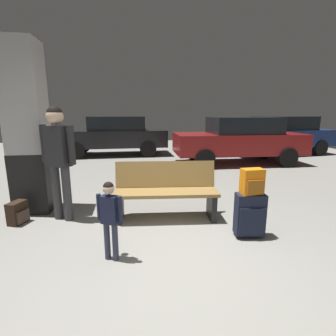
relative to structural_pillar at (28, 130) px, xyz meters
name	(u,v)px	position (x,y,z in m)	size (l,w,h in m)	color
ground_plane	(148,180)	(2.05, 1.87, -1.42)	(18.00, 18.00, 0.10)	gray
structural_pillar	(28,130)	(0.00, 0.00, 0.00)	(0.57, 0.57, 2.76)	black
bench	(166,191)	(2.18, -0.66, -0.93)	(1.64, 0.66, 0.89)	#9E7A42
suitcase	(250,215)	(3.20, -1.47, -1.05)	(0.40, 0.27, 0.60)	#191E33
backpack_bright	(252,182)	(3.20, -1.47, -0.60)	(0.29, 0.21, 0.34)	orange
child	(110,213)	(1.40, -1.76, -0.80)	(0.29, 0.23, 0.92)	#33384C
adult	(58,152)	(0.57, -0.50, -0.29)	(0.54, 0.34, 1.75)	#38383D
backpack_dark_floor	(18,213)	(-0.07, -0.57, -1.20)	(0.27, 0.32, 0.34)	black
parked_car_near	(239,139)	(5.16, 3.46, -0.56)	(4.14, 1.88, 1.51)	maroon
parked_car_far	(114,135)	(1.00, 5.83, -0.56)	(4.14, 1.89, 1.51)	black
parked_car_side	(280,134)	(7.60, 5.09, -0.56)	(4.30, 2.25, 1.51)	navy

